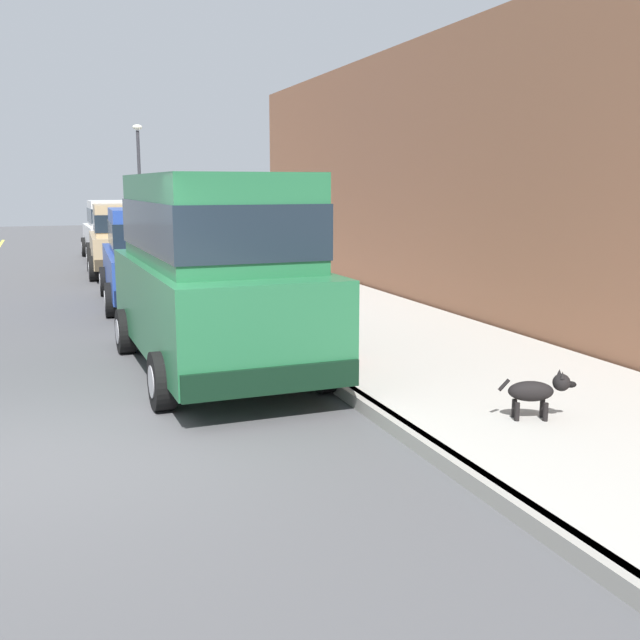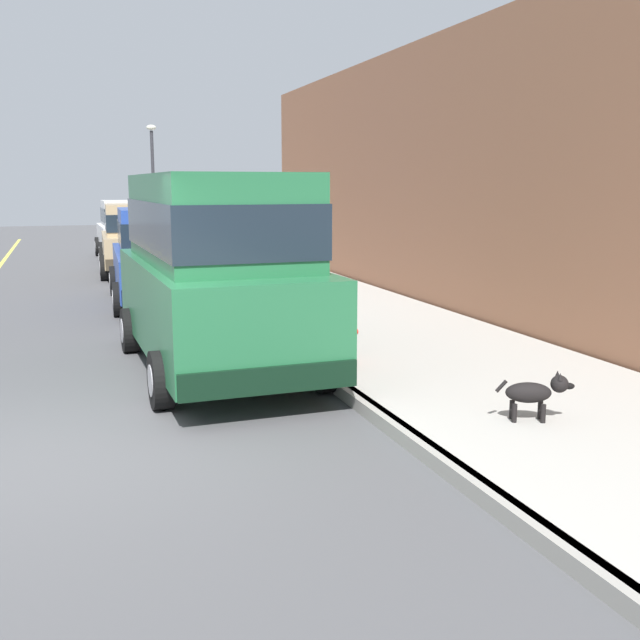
% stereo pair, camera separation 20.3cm
% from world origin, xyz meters
% --- Properties ---
extents(ground_plane, '(80.00, 80.00, 0.00)m').
position_xyz_m(ground_plane, '(0.00, 0.00, 0.00)').
color(ground_plane, '#4C4C4F').
extents(curb, '(0.16, 64.00, 0.14)m').
position_xyz_m(curb, '(3.20, 0.00, 0.07)').
color(curb, gray).
rests_on(curb, ground).
extents(sidewalk, '(3.60, 64.00, 0.14)m').
position_xyz_m(sidewalk, '(5.00, 0.00, 0.07)').
color(sidewalk, '#A8A59E').
rests_on(sidewalk, ground).
extents(car_green_van, '(2.23, 4.95, 2.52)m').
position_xyz_m(car_green_van, '(2.08, 2.65, 1.39)').
color(car_green_van, '#23663D').
rests_on(car_green_van, ground).
extents(car_blue_sedan, '(2.16, 4.67, 1.92)m').
position_xyz_m(car_blue_sedan, '(2.11, 8.54, 0.98)').
color(car_blue_sedan, '#28479E').
rests_on(car_blue_sedan, ground).
extents(car_tan_hatchback, '(2.05, 3.86, 1.88)m').
position_xyz_m(car_tan_hatchback, '(2.08, 13.73, 0.98)').
color(car_tan_hatchback, tan).
rests_on(car_tan_hatchback, ground).
extents(car_white_hatchback, '(2.00, 3.82, 1.88)m').
position_xyz_m(car_white_hatchback, '(2.23, 18.38, 0.98)').
color(car_white_hatchback, white).
rests_on(car_white_hatchback, ground).
extents(dog_black, '(0.72, 0.37, 0.49)m').
position_xyz_m(dog_black, '(4.48, -0.90, 0.43)').
color(dog_black, black).
rests_on(dog_black, sidewalk).
extents(fire_hydrant, '(0.34, 0.24, 0.72)m').
position_xyz_m(fire_hydrant, '(3.65, 2.10, 0.48)').
color(fire_hydrant, red).
rests_on(fire_hydrant, sidewalk).
extents(street_lamp, '(0.36, 0.36, 4.42)m').
position_xyz_m(street_lamp, '(3.55, 22.24, 2.91)').
color(street_lamp, '#2D2D33').
rests_on(street_lamp, sidewalk).
extents(building_facade, '(0.50, 20.00, 5.10)m').
position_xyz_m(building_facade, '(7.10, 6.25, 2.55)').
color(building_facade, '#8C5B42').
rests_on(building_facade, ground).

